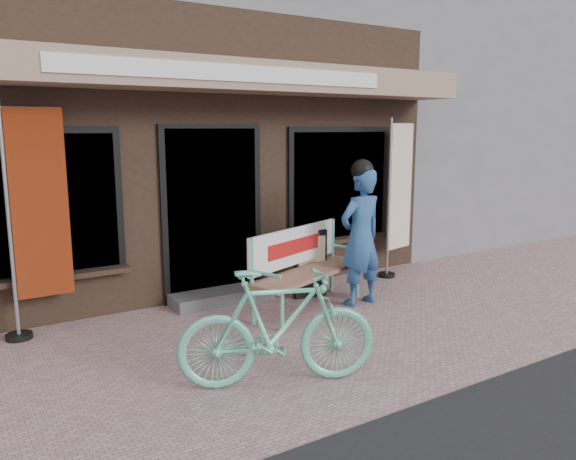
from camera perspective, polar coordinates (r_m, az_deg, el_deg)
ground at (r=5.73m, az=1.04°, el=-11.78°), size 70.00×70.00×0.00m
storefront at (r=9.88m, az=-15.41°, el=14.82°), size 7.00×6.77×6.00m
neighbor_right_near at (r=15.14m, az=17.21°, el=12.30°), size 10.00×7.00×5.60m
bench at (r=6.74m, az=1.55°, el=-3.26°), size 1.85×1.07×0.98m
person at (r=6.89m, az=7.40°, el=-0.43°), size 0.64×0.45×1.79m
bicycle at (r=4.77m, az=-1.03°, el=-9.88°), size 1.74×1.06×1.01m
nobori_red at (r=6.28m, az=-24.30°, el=1.21°), size 0.71×0.27×2.44m
nobori_cream at (r=8.38m, az=11.13°, el=3.49°), size 0.68×0.30×2.30m
menu_stand at (r=7.20m, az=2.29°, el=-3.39°), size 0.45×0.15×0.88m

